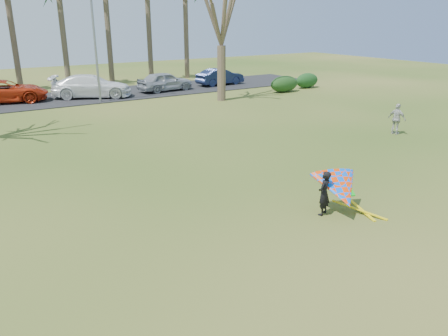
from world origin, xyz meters
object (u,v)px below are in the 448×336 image
bare_tree_right (221,8)px  car_4 (165,81)px  car_5 (220,77)px  streetlight (97,39)px  kite_flyer (339,189)px  car_2 (5,91)px  pedestrian_b (397,119)px  car_3 (92,86)px

bare_tree_right → car_4: (-1.82, 6.02, -5.71)m
car_5 → streetlight: bearing=98.4°
bare_tree_right → car_5: (3.93, 6.48, -5.77)m
car_4 → kite_flyer: size_ratio=1.96×
streetlight → kite_flyer: bearing=-89.5°
bare_tree_right → car_2: 16.71m
bare_tree_right → kite_flyer: bare_tree_right is taller
pedestrian_b → car_3: bearing=17.1°
car_3 → car_2: bearing=102.0°
car_2 → car_4: size_ratio=1.24×
streetlight → car_5: bearing=11.9°
bare_tree_right → car_2: bearing=151.7°
car_2 → kite_flyer: kite_flyer is taller
pedestrian_b → kite_flyer: (-10.11, -5.48, 0.02)m
streetlight → pedestrian_b: 20.66m
bare_tree_right → car_2: size_ratio=1.59×
bare_tree_right → streetlight: size_ratio=1.15×
car_2 → car_4: 12.10m
streetlight → car_4: bearing=18.5°
pedestrian_b → kite_flyer: bearing=107.9°
streetlight → kite_flyer: streetlight is taller
car_4 → car_5: (5.75, 0.46, -0.06)m
car_3 → car_4: car_3 is taller
streetlight → car_4: streetlight is taller
car_5 → kite_flyer: kite_flyer is taller
bare_tree_right → car_4: bearing=106.8°
car_3 → pedestrian_b: 22.29m
streetlight → car_5: (11.77, 2.48, -3.67)m
bare_tree_right → pedestrian_b: (2.45, -13.54, -5.75)m
kite_flyer → car_3: bearing=90.6°
car_2 → pedestrian_b: 26.56m
car_5 → pedestrian_b: (-1.48, -20.02, 0.02)m
streetlight → car_3: bearing=92.1°
streetlight → car_5: streetlight is taller
car_4 → kite_flyer: (-5.84, -25.04, -0.02)m
bare_tree_right → car_3: bare_tree_right is taller
car_2 → car_5: size_ratio=1.30×
car_5 → kite_flyer: size_ratio=1.87×
car_4 → car_5: car_4 is taller
car_3 → car_5: 11.86m
car_3 → kite_flyer: bearing=-155.4°
car_5 → kite_flyer: bearing=152.1°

